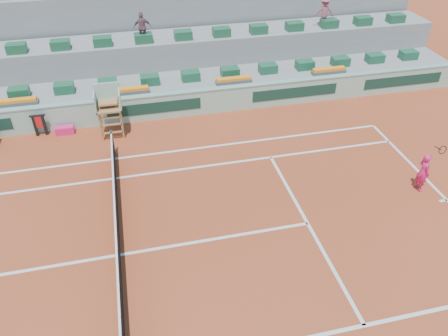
{
  "coord_description": "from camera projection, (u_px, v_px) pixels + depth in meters",
  "views": [
    {
      "loc": [
        1.07,
        -10.09,
        10.52
      ],
      "look_at": [
        4.0,
        2.5,
        1.0
      ],
      "focal_mm": 35.0,
      "sensor_mm": 36.0,
      "label": 1
    }
  ],
  "objects": [
    {
      "name": "court_lines",
      "position": [
        120.0,
        255.0,
        13.96
      ],
      "size": [
        23.89,
        11.09,
        0.01
      ],
      "color": "silver",
      "rests_on": "ground"
    },
    {
      "name": "seat_row_upper",
      "position": [
        103.0,
        41.0,
        21.46
      ],
      "size": [
        32.9,
        0.6,
        0.44
      ],
      "color": "#1B5234",
      "rests_on": "seating_tier_upper"
    },
    {
      "name": "seating_tier_lower",
      "position": [
        110.0,
        91.0,
        22.0
      ],
      "size": [
        36.0,
        4.0,
        1.2
      ],
      "primitive_type": "cube",
      "color": "gray",
      "rests_on": "ground"
    },
    {
      "name": "tennis_player",
      "position": [
        423.0,
        172.0,
        16.2
      ],
      "size": [
        0.38,
        0.85,
        2.28
      ],
      "color": "#F11F6C",
      "rests_on": "ground"
    },
    {
      "name": "towel_rack",
      "position": [
        39.0,
        124.0,
        19.42
      ],
      "size": [
        0.67,
        0.11,
        1.03
      ],
      "color": "black",
      "rests_on": "ground"
    },
    {
      "name": "player_bag",
      "position": [
        65.0,
        130.0,
        19.77
      ],
      "size": [
        0.82,
        0.37,
        0.37
      ],
      "primitive_type": "cube",
      "color": "#F11F6C",
      "rests_on": "ground"
    },
    {
      "name": "stadium_back_wall",
      "position": [
        104.0,
        38.0,
        23.56
      ],
      "size": [
        36.0,
        0.4,
        4.4
      ],
      "primitive_type": "cube",
      "color": "gray",
      "rests_on": "ground"
    },
    {
      "name": "umpire_chair",
      "position": [
        108.0,
        104.0,
        18.92
      ],
      "size": [
        1.1,
        0.9,
        2.4
      ],
      "color": "olive",
      "rests_on": "ground"
    },
    {
      "name": "ground",
      "position": [
        120.0,
        255.0,
        13.96
      ],
      "size": [
        90.0,
        90.0,
        0.0
      ],
      "primitive_type": "plane",
      "color": "maroon",
      "rests_on": "ground"
    },
    {
      "name": "seat_row_lower",
      "position": [
        108.0,
        84.0,
        20.8
      ],
      "size": [
        32.9,
        0.6,
        0.44
      ],
      "color": "#1B5234",
      "rests_on": "seating_tier_lower"
    },
    {
      "name": "seating_tier_upper",
      "position": [
        107.0,
        66.0,
        22.83
      ],
      "size": [
        36.0,
        2.4,
        2.6
      ],
      "primitive_type": "cube",
      "color": "gray",
      "rests_on": "ground"
    },
    {
      "name": "spectator_right",
      "position": [
        324.0,
        12.0,
        23.44
      ],
      "size": [
        1.13,
        0.8,
        1.59
      ],
      "primitive_type": "imported",
      "rotation": [
        0.0,
        0.0,
        2.92
      ],
      "color": "#9D4E55",
      "rests_on": "seating_tier_upper"
    },
    {
      "name": "flower_planters",
      "position": [
        75.0,
        96.0,
        19.95
      ],
      "size": [
        26.8,
        0.36,
        0.28
      ],
      "color": "#515151",
      "rests_on": "seating_tier_lower"
    },
    {
      "name": "tennis_net",
      "position": [
        118.0,
        243.0,
        13.65
      ],
      "size": [
        0.1,
        11.97,
        1.1
      ],
      "color": "black",
      "rests_on": "ground"
    },
    {
      "name": "advertising_hoarding",
      "position": [
        111.0,
        111.0,
        20.25
      ],
      "size": [
        36.0,
        0.34,
        1.26
      ],
      "color": "#96BCA5",
      "rests_on": "ground"
    },
    {
      "name": "spectator_mid",
      "position": [
        142.0,
        27.0,
        21.53
      ],
      "size": [
        0.89,
        0.38,
        1.5
      ],
      "primitive_type": "imported",
      "rotation": [
        0.0,
        0.0,
        3.12
      ],
      "color": "#7B525E",
      "rests_on": "seating_tier_upper"
    }
  ]
}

